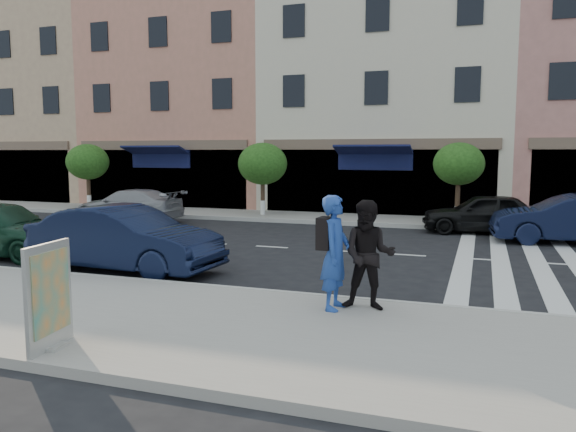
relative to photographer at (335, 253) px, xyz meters
The scene contains 16 objects.
ground 3.02m from the photographer, 124.00° to the left, with size 120.00×120.00×0.00m, color black.
sidewalk_near 2.37m from the photographer, 137.66° to the right, with size 60.00×4.50×0.15m, color gray.
sidewalk_far 13.46m from the photographer, 96.71° to the left, with size 60.00×3.00×0.15m, color gray.
building_west_far 30.86m from the photographer, 140.65° to the left, with size 12.00×9.00×12.00m, color tan.
building_west_mid 23.79m from the photographer, 123.04° to the left, with size 10.00×9.00×14.00m, color tan.
building_centre 19.92m from the photographer, 96.10° to the left, with size 11.00×9.00×11.00m, color beige.
street_tree_wa 20.40m from the photographer, 139.87° to the left, with size 2.00×2.00×3.05m.
street_tree_wb 14.72m from the photographer, 116.58° to the left, with size 2.10×2.10×3.06m.
street_tree_c 13.26m from the photographer, 83.77° to the left, with size 1.90×1.90×3.04m.
photographer is the anchor object (origin of this frame).
walker 0.57m from the photographer, 16.82° to the left, with size 0.91×0.71×1.88m, color black.
poster_board 4.51m from the photographer, 135.11° to the right, with size 0.38×0.96×1.46m.
car_near_mid 6.00m from the photographer, 160.54° to the left, with size 1.65×4.73×1.56m, color black.
car_far_left 15.14m from the photographer, 137.93° to the left, with size 1.86×4.57×1.33m, color gray.
car_far_mid 11.68m from the photographer, 78.23° to the left, with size 1.66×4.13×1.41m, color black.
car_far_right 11.09m from the photographer, 63.56° to the left, with size 1.62×4.65×1.53m, color black.
Camera 1 is at (3.89, -11.46, 2.84)m, focal length 35.00 mm.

